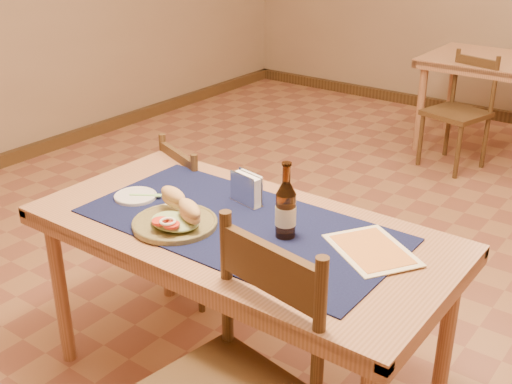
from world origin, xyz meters
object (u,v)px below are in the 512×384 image
Objects in this scene: main_table at (240,245)px; chair_main_far at (206,214)px; sandwich_plate at (176,218)px; beer_bottle at (286,210)px; napkin_holder at (246,189)px.

chair_main_far reaches higher than main_table.
sandwich_plate is 1.12× the size of beer_bottle.
main_table is at bearing -38.82° from chair_main_far.
chair_main_far is 0.71m from napkin_holder.
beer_bottle is (0.36, 0.18, 0.07)m from sandwich_plate.
chair_main_far is 1.00m from beer_bottle.
main_table is at bearing -173.01° from beer_bottle.
beer_bottle reaches higher than main_table.
chair_main_far is 2.62× the size of sandwich_plate.
chair_main_far is at bearing 147.63° from napkin_holder.
main_table is 0.24m from napkin_holder.
napkin_holder is at bearing 154.00° from beer_bottle.
beer_bottle reaches higher than chair_main_far.
napkin_holder reaches higher than chair_main_far.
chair_main_far is 2.95× the size of beer_bottle.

